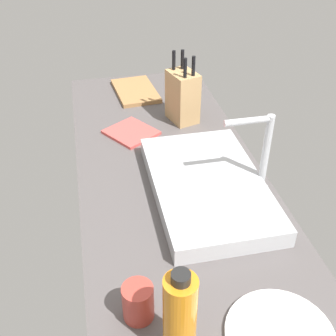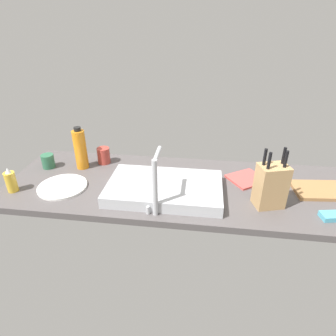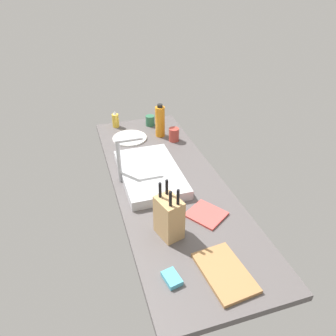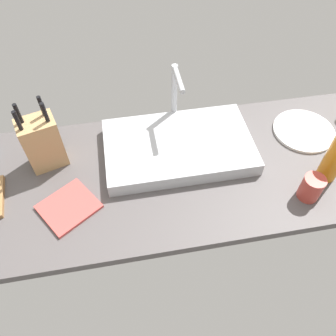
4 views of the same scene
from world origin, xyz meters
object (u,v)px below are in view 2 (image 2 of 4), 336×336
(dish_towel, at_px, (246,179))
(ceramic_cup, at_px, (104,155))
(sink_basin, at_px, (165,188))
(cutting_board, at_px, (322,190))
(knife_block, at_px, (271,185))
(dish_sponge, at_px, (331,216))
(water_bottle, at_px, (80,149))
(coffee_mug, at_px, (48,161))
(soap_bottle, at_px, (11,181))
(faucet, at_px, (155,181))
(dinner_plate, at_px, (62,187))

(dish_towel, distance_m, ceramic_cup, 0.85)
(sink_basin, relative_size, cutting_board, 1.99)
(knife_block, distance_m, dish_sponge, 0.29)
(cutting_board, bearing_deg, knife_block, 27.47)
(sink_basin, xyz_separation_m, water_bottle, (0.52, -0.22, 0.09))
(coffee_mug, bearing_deg, dish_sponge, 168.78)
(knife_block, bearing_deg, ceramic_cup, -36.09)
(soap_bottle, height_order, ceramic_cup, soap_bottle)
(faucet, distance_m, dish_sponge, 0.80)
(knife_block, bearing_deg, sink_basin, -20.65)
(cutting_board, xyz_separation_m, water_bottle, (1.32, -0.10, 0.11))
(faucet, xyz_separation_m, ceramic_cup, (0.40, -0.45, -0.12))
(cutting_board, distance_m, soap_bottle, 1.59)
(sink_basin, bearing_deg, cutting_board, -171.51)
(dish_sponge, bearing_deg, water_bottle, -14.02)
(coffee_mug, bearing_deg, soap_bottle, 78.44)
(cutting_board, height_order, coffee_mug, coffee_mug)
(knife_block, distance_m, dinner_plate, 1.05)
(cutting_board, relative_size, coffee_mug, 3.53)
(knife_block, relative_size, ceramic_cup, 2.95)
(sink_basin, bearing_deg, faucet, 83.85)
(sink_basin, bearing_deg, water_bottle, -22.42)
(cutting_board, relative_size, dinner_plate, 1.13)
(faucet, height_order, soap_bottle, faucet)
(faucet, xyz_separation_m, dish_towel, (-0.45, -0.35, -0.16))
(sink_basin, xyz_separation_m, ceramic_cup, (0.42, -0.29, 0.02))
(knife_block, distance_m, cutting_board, 0.35)
(water_bottle, relative_size, dinner_plate, 0.99)
(soap_bottle, xyz_separation_m, dish_towel, (-1.20, -0.27, -0.05))
(cutting_board, relative_size, ceramic_cup, 2.93)
(cutting_board, bearing_deg, coffee_mug, -2.62)
(dinner_plate, relative_size, dish_towel, 1.41)
(dish_towel, bearing_deg, dish_sponge, 138.48)
(soap_bottle, bearing_deg, dinner_plate, -165.19)
(soap_bottle, relative_size, coffee_mug, 1.65)
(cutting_board, xyz_separation_m, ceramic_cup, (1.21, -0.17, 0.04))
(soap_bottle, xyz_separation_m, water_bottle, (-0.26, -0.30, 0.06))
(soap_bottle, distance_m, water_bottle, 0.40)
(faucet, bearing_deg, ceramic_cup, -48.53)
(coffee_mug, relative_size, ceramic_cup, 0.83)
(dinner_plate, distance_m, ceramic_cup, 0.33)
(knife_block, bearing_deg, dish_towel, -88.82)
(dinner_plate, distance_m, coffee_mug, 0.28)
(ceramic_cup, relative_size, dish_sponge, 1.09)
(coffee_mug, bearing_deg, cutting_board, 177.38)
(dinner_plate, bearing_deg, water_bottle, -94.47)
(soap_bottle, bearing_deg, water_bottle, -130.83)
(ceramic_cup, height_order, dish_sponge, ceramic_cup)
(ceramic_cup, bearing_deg, water_bottle, 34.78)
(dish_towel, bearing_deg, cutting_board, 168.98)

